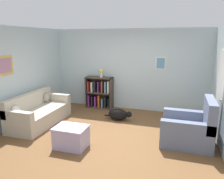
# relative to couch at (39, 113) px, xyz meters

# --- Properties ---
(ground_plane) EXTENTS (14.00, 14.00, 0.00)m
(ground_plane) POSITION_rel_couch_xyz_m (2.04, -0.16, -0.30)
(ground_plane) COLOR brown
(wall_back) EXTENTS (5.60, 0.13, 2.60)m
(wall_back) POSITION_rel_couch_xyz_m (2.04, 2.09, 1.00)
(wall_back) COLOR silver
(wall_back) RESTS_ON ground_plane
(wall_left) EXTENTS (0.13, 5.00, 2.60)m
(wall_left) POSITION_rel_couch_xyz_m (-0.51, -0.16, 1.00)
(wall_left) COLOR silver
(wall_left) RESTS_ON ground_plane
(couch) EXTENTS (0.84, 1.90, 0.84)m
(couch) POSITION_rel_couch_xyz_m (0.00, 0.00, 0.00)
(couch) COLOR #B7AD99
(couch) RESTS_ON ground_plane
(bookshelf) EXTENTS (0.90, 0.34, 1.05)m
(bookshelf) POSITION_rel_couch_xyz_m (1.08, 1.87, 0.19)
(bookshelf) COLOR #42382D
(bookshelf) RESTS_ON ground_plane
(recliner_chair) EXTENTS (1.07, 0.98, 1.05)m
(recliner_chair) POSITION_rel_couch_xyz_m (3.92, 0.02, 0.04)
(recliner_chair) COLOR slate
(recliner_chair) RESTS_ON ground_plane
(coffee_table) EXTENTS (0.69, 0.51, 0.46)m
(coffee_table) POSITION_rel_couch_xyz_m (1.50, -0.95, -0.05)
(coffee_table) COLOR #ADA3CC
(coffee_table) RESTS_ON ground_plane
(dog) EXTENTS (0.84, 0.30, 0.34)m
(dog) POSITION_rel_couch_xyz_m (2.03, 0.90, -0.13)
(dog) COLOR black
(dog) RESTS_ON ground_plane
(vase) EXTENTS (0.12, 0.12, 0.26)m
(vase) POSITION_rel_couch_xyz_m (1.16, 1.85, 0.90)
(vase) COLOR silver
(vase) RESTS_ON bookshelf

